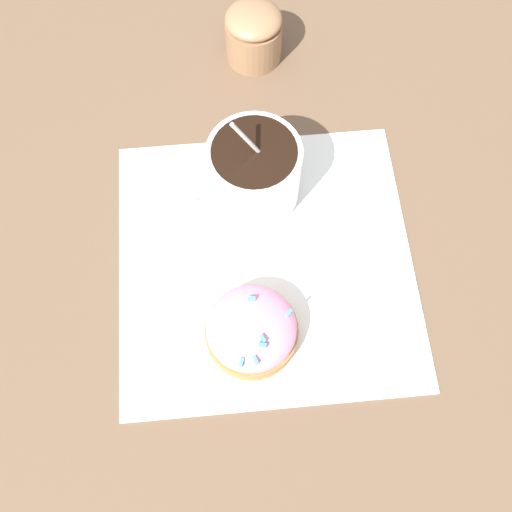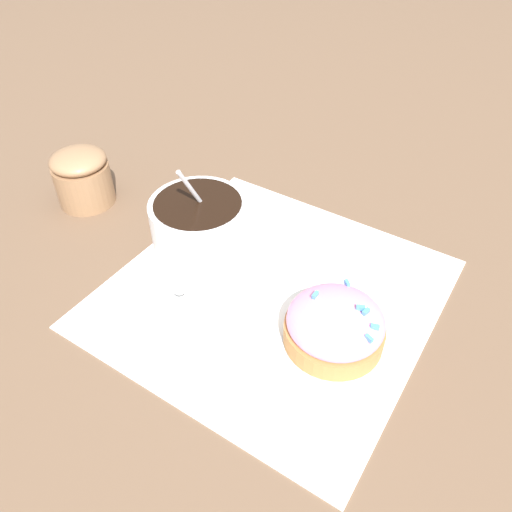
{
  "view_description": "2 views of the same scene",
  "coord_description": "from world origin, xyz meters",
  "views": [
    {
      "loc": [
        0.23,
        0.0,
        0.54
      ],
      "look_at": [
        0.01,
        -0.01,
        0.04
      ],
      "focal_mm": 42.0,
      "sensor_mm": 36.0,
      "label": 1
    },
    {
      "loc": [
        0.2,
        -0.26,
        0.34
      ],
      "look_at": [
        -0.02,
        -0.0,
        0.04
      ],
      "focal_mm": 35.0,
      "sensor_mm": 36.0,
      "label": 2
    }
  ],
  "objects": [
    {
      "name": "frosted_pastry",
      "position": [
        0.08,
        -0.01,
        0.02
      ],
      "size": [
        0.09,
        0.09,
        0.04
      ],
      "color": "#B2753D",
      "rests_on": "paper_napkin"
    },
    {
      "name": "paper_napkin",
      "position": [
        0.0,
        0.0,
        0.0
      ],
      "size": [
        0.32,
        0.32,
        0.0
      ],
      "color": "white",
      "rests_on": "ground_plane"
    },
    {
      "name": "coffee_cup",
      "position": [
        -0.08,
        -0.02,
        0.04
      ],
      "size": [
        0.09,
        0.11,
        0.12
      ],
      "color": "white",
      "rests_on": "paper_napkin"
    },
    {
      "name": "sugar_bowl",
      "position": [
        -0.26,
        -0.02,
        0.03
      ],
      "size": [
        0.06,
        0.06,
        0.07
      ],
      "color": "#99704C",
      "rests_on": "ground_plane"
    },
    {
      "name": "ground_plane",
      "position": [
        0.0,
        0.0,
        0.0
      ],
      "size": [
        3.0,
        3.0,
        0.0
      ],
      "primitive_type": "plane",
      "color": "brown"
    }
  ]
}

